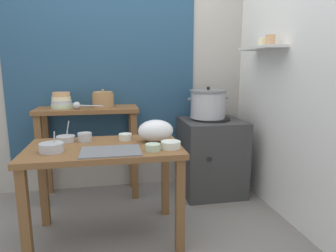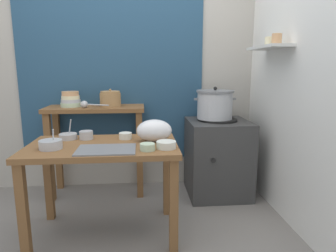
{
  "view_description": "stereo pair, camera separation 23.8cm",
  "coord_description": "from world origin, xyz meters",
  "px_view_note": "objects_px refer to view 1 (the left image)",
  "views": [
    {
      "loc": [
        -0.09,
        -2.13,
        1.27
      ],
      "look_at": [
        0.36,
        0.17,
        0.82
      ],
      "focal_mm": 31.94,
      "sensor_mm": 36.0,
      "label": 1
    },
    {
      "loc": [
        0.15,
        -2.16,
        1.27
      ],
      "look_at": [
        0.36,
        0.17,
        0.82
      ],
      "focal_mm": 31.94,
      "sensor_mm": 36.0,
      "label": 2
    }
  ],
  "objects_px": {
    "prep_bowl_0": "(66,138)",
    "prep_bowl_5": "(52,147)",
    "plastic_bag": "(156,131)",
    "clay_pot": "(103,100)",
    "stove_block": "(211,156)",
    "steamer_pot": "(208,104)",
    "prep_table": "(105,161)",
    "serving_tray": "(111,151)",
    "bowl_stack_enamel": "(62,101)",
    "prep_bowl_1": "(125,137)",
    "prep_bowl_4": "(85,137)",
    "prep_bowl_2": "(153,147)",
    "back_shelf_table": "(89,130)",
    "prep_bowl_3": "(171,144)",
    "ladle": "(78,105)"
  },
  "relations": [
    {
      "from": "plastic_bag",
      "to": "prep_bowl_2",
      "type": "distance_m",
      "value": 0.27
    },
    {
      "from": "prep_bowl_0",
      "to": "prep_bowl_4",
      "type": "distance_m",
      "value": 0.14
    },
    {
      "from": "clay_pot",
      "to": "prep_bowl_1",
      "type": "distance_m",
      "value": 0.71
    },
    {
      "from": "bowl_stack_enamel",
      "to": "prep_bowl_1",
      "type": "bearing_deg",
      "value": -49.84
    },
    {
      "from": "prep_table",
      "to": "stove_block",
      "type": "bearing_deg",
      "value": 32.82
    },
    {
      "from": "serving_tray",
      "to": "prep_bowl_0",
      "type": "relative_size",
      "value": 2.49
    },
    {
      "from": "steamer_pot",
      "to": "prep_bowl_4",
      "type": "distance_m",
      "value": 1.29
    },
    {
      "from": "bowl_stack_enamel",
      "to": "prep_bowl_3",
      "type": "height_order",
      "value": "bowl_stack_enamel"
    },
    {
      "from": "steamer_pot",
      "to": "prep_bowl_4",
      "type": "height_order",
      "value": "steamer_pot"
    },
    {
      "from": "prep_table",
      "to": "serving_tray",
      "type": "distance_m",
      "value": 0.21
    },
    {
      "from": "plastic_bag",
      "to": "prep_bowl_4",
      "type": "distance_m",
      "value": 0.55
    },
    {
      "from": "stove_block",
      "to": "prep_bowl_5",
      "type": "height_order",
      "value": "prep_bowl_5"
    },
    {
      "from": "plastic_bag",
      "to": "prep_bowl_1",
      "type": "bearing_deg",
      "value": 156.11
    },
    {
      "from": "bowl_stack_enamel",
      "to": "prep_bowl_1",
      "type": "xyz_separation_m",
      "value": [
        0.56,
        -0.66,
        -0.22
      ]
    },
    {
      "from": "prep_table",
      "to": "prep_bowl_5",
      "type": "bearing_deg",
      "value": -164.03
    },
    {
      "from": "stove_block",
      "to": "steamer_pot",
      "type": "xyz_separation_m",
      "value": [
        -0.04,
        0.02,
        0.54
      ]
    },
    {
      "from": "prep_bowl_2",
      "to": "prep_table",
      "type": "bearing_deg",
      "value": 149.03
    },
    {
      "from": "prep_bowl_1",
      "to": "prep_bowl_2",
      "type": "bearing_deg",
      "value": -64.53
    },
    {
      "from": "bowl_stack_enamel",
      "to": "prep_bowl_1",
      "type": "relative_size",
      "value": 1.94
    },
    {
      "from": "plastic_bag",
      "to": "clay_pot",
      "type": "bearing_deg",
      "value": 117.93
    },
    {
      "from": "prep_bowl_1",
      "to": "ladle",
      "type": "bearing_deg",
      "value": 126.1
    },
    {
      "from": "ladle",
      "to": "prep_bowl_0",
      "type": "distance_m",
      "value": 0.55
    },
    {
      "from": "steamer_pot",
      "to": "bowl_stack_enamel",
      "type": "distance_m",
      "value": 1.42
    },
    {
      "from": "prep_bowl_3",
      "to": "prep_bowl_5",
      "type": "relative_size",
      "value": 0.88
    },
    {
      "from": "stove_block",
      "to": "prep_bowl_2",
      "type": "relative_size",
      "value": 7.46
    },
    {
      "from": "serving_tray",
      "to": "prep_bowl_0",
      "type": "xyz_separation_m",
      "value": [
        -0.34,
        0.36,
        0.02
      ]
    },
    {
      "from": "steamer_pot",
      "to": "prep_bowl_3",
      "type": "relative_size",
      "value": 2.98
    },
    {
      "from": "ladle",
      "to": "prep_bowl_0",
      "type": "bearing_deg",
      "value": -95.7
    },
    {
      "from": "serving_tray",
      "to": "prep_bowl_1",
      "type": "relative_size",
      "value": 3.93
    },
    {
      "from": "prep_table",
      "to": "bowl_stack_enamel",
      "type": "relative_size",
      "value": 5.57
    },
    {
      "from": "clay_pot",
      "to": "steamer_pot",
      "type": "bearing_deg",
      "value": -6.11
    },
    {
      "from": "clay_pot",
      "to": "plastic_bag",
      "type": "height_order",
      "value": "clay_pot"
    },
    {
      "from": "steamer_pot",
      "to": "prep_bowl_0",
      "type": "relative_size",
      "value": 2.59
    },
    {
      "from": "stove_block",
      "to": "prep_bowl_1",
      "type": "bearing_deg",
      "value": -149.67
    },
    {
      "from": "clay_pot",
      "to": "prep_bowl_3",
      "type": "bearing_deg",
      "value": -63.86
    },
    {
      "from": "prep_bowl_0",
      "to": "prep_bowl_5",
      "type": "bearing_deg",
      "value": -100.23
    },
    {
      "from": "bowl_stack_enamel",
      "to": "serving_tray",
      "type": "xyz_separation_m",
      "value": [
        0.45,
        -0.99,
        -0.24
      ]
    },
    {
      "from": "bowl_stack_enamel",
      "to": "plastic_bag",
      "type": "bearing_deg",
      "value": -44.18
    },
    {
      "from": "prep_table",
      "to": "serving_tray",
      "type": "bearing_deg",
      "value": -75.27
    },
    {
      "from": "plastic_bag",
      "to": "prep_bowl_5",
      "type": "height_order",
      "value": "plastic_bag"
    },
    {
      "from": "steamer_pot",
      "to": "prep_bowl_5",
      "type": "distance_m",
      "value": 1.58
    },
    {
      "from": "bowl_stack_enamel",
      "to": "ladle",
      "type": "xyz_separation_m",
      "value": [
        0.16,
        -0.11,
        -0.03
      ]
    },
    {
      "from": "ladle",
      "to": "prep_bowl_2",
      "type": "bearing_deg",
      "value": -57.78
    },
    {
      "from": "back_shelf_table",
      "to": "plastic_bag",
      "type": "distance_m",
      "value": 0.94
    },
    {
      "from": "stove_block",
      "to": "steamer_pot",
      "type": "bearing_deg",
      "value": 153.38
    },
    {
      "from": "back_shelf_table",
      "to": "prep_bowl_5",
      "type": "relative_size",
      "value": 6.07
    },
    {
      "from": "back_shelf_table",
      "to": "plastic_bag",
      "type": "relative_size",
      "value": 3.55
    },
    {
      "from": "prep_bowl_0",
      "to": "prep_bowl_5",
      "type": "distance_m",
      "value": 0.29
    },
    {
      "from": "prep_table",
      "to": "plastic_bag",
      "type": "relative_size",
      "value": 4.07
    },
    {
      "from": "stove_block",
      "to": "prep_bowl_1",
      "type": "height_order",
      "value": "stove_block"
    }
  ]
}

